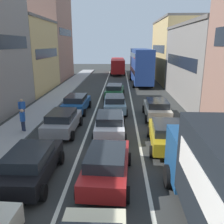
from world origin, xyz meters
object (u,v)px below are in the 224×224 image
(sedan_centre_lane_second, at_px, (107,164))
(wagon_right_lane_far, at_px, (157,108))
(sedan_left_lane_third, at_px, (63,121))
(sedan_right_lane_behind_truck, at_px, (167,134))
(bus_mid_queue_primary, at_px, (141,65))
(bus_far_queue_secondary, at_px, (118,65))
(hatchback_centre_lane_third, at_px, (110,123))
(pedestrian_near_kerb, at_px, (23,119))
(wagon_left_lane_second, at_px, (31,163))
(sedan_left_lane_fourth, at_px, (77,103))
(coupe_centre_lane_fourth, at_px, (115,103))
(sedan_centre_lane_fifth, at_px, (115,91))
(pedestrian_mid_sidewalk, at_px, (22,108))

(sedan_centre_lane_second, relative_size, wagon_right_lane_far, 1.01)
(sedan_left_lane_third, relative_size, sedan_right_lane_behind_truck, 0.99)
(wagon_right_lane_far, relative_size, bus_mid_queue_primary, 0.41)
(wagon_right_lane_far, relative_size, bus_far_queue_secondary, 0.41)
(bus_mid_queue_primary, bearing_deg, bus_far_queue_secondary, 14.57)
(hatchback_centre_lane_third, xyz_separation_m, pedestrian_near_kerb, (-5.81, 0.22, 0.15))
(wagon_left_lane_second, distance_m, wagon_right_lane_far, 11.64)
(sedan_left_lane_fourth, bearing_deg, wagon_left_lane_second, -178.06)
(coupe_centre_lane_fourth, relative_size, bus_far_queue_secondary, 0.41)
(coupe_centre_lane_fourth, bearing_deg, bus_mid_queue_primary, -14.81)
(sedan_left_lane_fourth, relative_size, bus_far_queue_secondary, 0.41)
(sedan_left_lane_third, relative_size, sedan_centre_lane_fifth, 0.99)
(wagon_right_lane_far, distance_m, pedestrian_near_kerb, 10.12)
(hatchback_centre_lane_third, xyz_separation_m, sedan_left_lane_fourth, (-3.16, 5.55, 0.00))
(sedan_left_lane_fourth, relative_size, sedan_centre_lane_fifth, 0.99)
(sedan_centre_lane_fifth, relative_size, pedestrian_mid_sidewalk, 2.65)
(wagon_right_lane_far, bearing_deg, coupe_centre_lane_fourth, 65.81)
(wagon_left_lane_second, distance_m, sedan_left_lane_fourth, 11.09)
(pedestrian_near_kerb, bearing_deg, sedan_left_lane_third, 131.16)
(hatchback_centre_lane_third, distance_m, sedan_left_lane_third, 3.21)
(wagon_left_lane_second, height_order, pedestrian_mid_sidewalk, pedestrian_mid_sidewalk)
(sedan_centre_lane_second, height_order, pedestrian_near_kerb, pedestrian_near_kerb)
(sedan_centre_lane_fifth, distance_m, pedestrian_near_kerb, 12.63)
(coupe_centre_lane_fourth, relative_size, pedestrian_near_kerb, 2.63)
(hatchback_centre_lane_third, bearing_deg, bus_far_queue_secondary, -1.33)
(sedan_left_lane_third, xyz_separation_m, sedan_left_lane_fourth, (0.02, 5.17, 0.00))
(sedan_centre_lane_fifth, distance_m, bus_mid_queue_primary, 10.52)
(hatchback_centre_lane_third, distance_m, bus_far_queue_secondary, 33.76)
(pedestrian_near_kerb, bearing_deg, bus_far_queue_secondary, -152.37)
(sedan_centre_lane_fifth, bearing_deg, hatchback_centre_lane_third, -176.94)
(wagon_left_lane_second, xyz_separation_m, sedan_right_lane_behind_truck, (6.52, 3.73, 0.00))
(sedan_left_lane_fourth, distance_m, bus_far_queue_secondary, 28.41)
(wagon_right_lane_far, distance_m, pedestrian_mid_sidewalk, 10.68)
(bus_far_queue_secondary, bearing_deg, sedan_left_lane_fourth, 172.16)
(sedan_centre_lane_second, xyz_separation_m, bus_far_queue_secondary, (0.01, 39.24, 0.96))
(pedestrian_near_kerb, bearing_deg, hatchback_centre_lane_third, 125.52)
(wagon_right_lane_far, bearing_deg, sedan_left_lane_third, 118.59)
(pedestrian_near_kerb, bearing_deg, sedan_centre_lane_second, 83.64)
(sedan_left_lane_fourth, relative_size, pedestrian_near_kerb, 2.63)
(sedan_centre_lane_fifth, relative_size, sedan_right_lane_behind_truck, 1.00)
(coupe_centre_lane_fourth, relative_size, bus_mid_queue_primary, 0.41)
(bus_mid_queue_primary, xyz_separation_m, bus_far_queue_secondary, (-3.56, 12.67, -1.07))
(bus_mid_queue_primary, bearing_deg, wagon_left_lane_second, 164.47)
(bus_far_queue_secondary, bearing_deg, sedan_centre_lane_fifth, 178.60)
(sedan_left_lane_fourth, bearing_deg, sedan_centre_lane_second, -161.52)
(hatchback_centre_lane_third, bearing_deg, sedan_left_lane_fourth, 28.57)
(wagon_left_lane_second, height_order, sedan_left_lane_fourth, same)
(bus_mid_queue_primary, xyz_separation_m, pedestrian_mid_sidewalk, (-10.72, -17.89, -1.88))
(bus_mid_queue_primary, relative_size, pedestrian_mid_sidewalk, 6.35)
(wagon_left_lane_second, bearing_deg, sedan_right_lane_behind_truck, -60.44)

